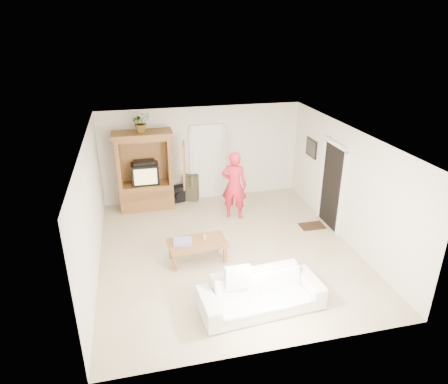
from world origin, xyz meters
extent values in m
plane|color=tan|center=(0.00, 0.00, 0.00)|extent=(6.00, 6.00, 0.00)
plane|color=white|center=(0.00, 0.00, 2.60)|extent=(6.00, 6.00, 0.00)
plane|color=silver|center=(0.00, 3.00, 1.30)|extent=(5.50, 0.00, 5.50)
plane|color=silver|center=(0.00, -3.00, 1.30)|extent=(5.50, 0.00, 5.50)
plane|color=silver|center=(-2.75, 0.00, 1.30)|extent=(0.00, 6.00, 6.00)
plane|color=silver|center=(2.75, 0.00, 1.30)|extent=(0.00, 6.00, 6.00)
cube|color=brown|center=(-1.60, 2.65, 0.35)|extent=(1.40, 0.60, 0.70)
cube|color=brown|center=(-2.25, 2.65, 1.30)|extent=(0.10, 0.60, 1.20)
cube|color=brown|center=(-0.95, 2.65, 1.30)|extent=(0.10, 0.60, 1.20)
cube|color=brown|center=(-1.60, 2.92, 1.30)|extent=(1.40, 0.06, 1.20)
cube|color=brown|center=(-1.60, 2.65, 1.95)|extent=(1.40, 0.60, 0.10)
cube|color=brown|center=(-1.60, 2.65, 2.05)|extent=(1.52, 0.68, 0.10)
cube|color=brown|center=(-0.62, 2.18, 1.30)|extent=(0.16, 0.67, 1.15)
cube|color=black|center=(-1.60, 2.68, 0.97)|extent=(0.70, 0.52, 0.55)
cube|color=tan|center=(-1.60, 2.41, 0.98)|extent=(0.58, 0.02, 0.42)
cube|color=black|center=(-1.60, 2.65, 1.29)|extent=(0.55, 0.35, 0.08)
cube|color=brown|center=(-1.60, 2.37, 0.45)|extent=(1.19, 0.03, 0.25)
cube|color=white|center=(0.15, 2.97, 1.02)|extent=(0.85, 0.05, 2.04)
cube|color=black|center=(2.73, 0.60, 1.02)|extent=(0.05, 0.90, 2.04)
cube|color=black|center=(2.73, 1.90, 1.60)|extent=(0.03, 0.60, 0.48)
cube|color=#382316|center=(2.30, 0.60, 0.01)|extent=(0.60, 0.40, 0.02)
imported|color=#4C7238|center=(-1.60, 2.63, 2.35)|extent=(0.56, 0.53, 0.51)
imported|color=red|center=(0.54, 1.55, 0.88)|extent=(0.76, 0.64, 1.76)
imported|color=silver|center=(0.11, -2.01, 0.32)|extent=(2.23, 1.02, 0.63)
cube|color=brown|center=(-0.71, -0.23, 0.42)|extent=(1.25, 0.74, 0.07)
cube|color=brown|center=(-1.22, -0.52, 0.19)|extent=(0.07, 0.07, 0.39)
cube|color=brown|center=(-1.26, -0.02, 0.19)|extent=(0.07, 0.07, 0.39)
cube|color=brown|center=(-0.17, -0.45, 0.19)|extent=(0.07, 0.07, 0.39)
cube|color=brown|center=(-0.20, 0.05, 0.19)|extent=(0.07, 0.07, 0.39)
cube|color=#C74280|center=(-1.02, -0.23, 0.49)|extent=(0.41, 0.32, 0.08)
cylinder|color=tan|center=(-0.55, -0.18, 0.50)|extent=(0.08, 0.08, 0.10)
camera|label=1|loc=(-1.82, -7.40, 4.72)|focal=32.00mm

